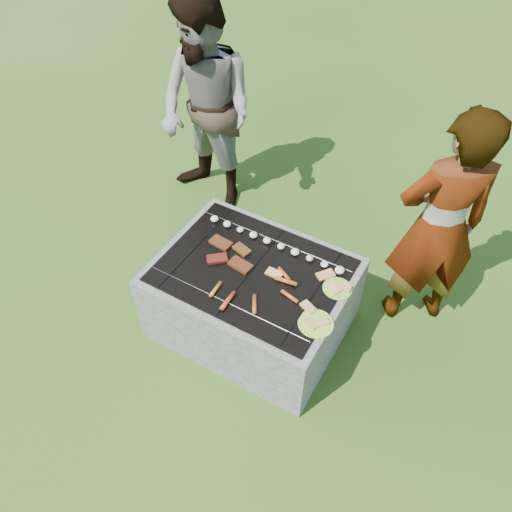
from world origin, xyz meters
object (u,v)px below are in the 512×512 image
at_px(fire_pit, 252,300).
at_px(plate_near, 316,324).
at_px(cook, 439,228).
at_px(bystander, 207,111).
at_px(plate_far, 338,289).

bearing_deg(fire_pit, plate_near, -18.08).
xyz_separation_m(cook, bystander, (-2.06, 0.35, 0.06)).
distance_m(fire_pit, cook, 1.36).
bearing_deg(bystander, plate_far, -17.49).
xyz_separation_m(fire_pit, plate_near, (0.56, -0.18, 0.33)).
xyz_separation_m(plate_far, plate_near, (-0.00, -0.32, -0.00)).
xyz_separation_m(plate_near, bystander, (-1.64, 1.26, 0.32)).
relative_size(fire_pit, plate_near, 4.77).
height_order(plate_far, plate_near, plate_far).
height_order(plate_near, cook, cook).
xyz_separation_m(fire_pit, bystander, (-1.07, 1.08, 0.65)).
relative_size(plate_near, bystander, 0.15).
distance_m(plate_far, bystander, 1.91).
relative_size(fire_pit, bystander, 0.70).
distance_m(plate_far, plate_near, 0.32).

